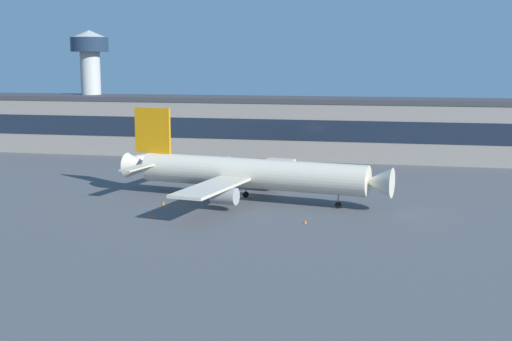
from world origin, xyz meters
The scene contains 10 objects.
ground_plane centered at (0.00, 0.00, 0.00)m, with size 600.00×600.00×0.00m, color #4C4F54.
terminal_building centered at (0.00, 54.27, 7.95)m, with size 193.24×16.10×15.85m.
airliner centered at (1.86, -3.24, 5.09)m, with size 52.24×44.69×16.52m.
control_tower centered at (-57.84, 57.45, 21.05)m, with size 10.59×10.59×33.93m.
pushback_tractor centered at (-2.40, 36.34, 1.05)m, with size 5.16×3.34×1.75m.
belt_loader centered at (-34.43, 35.96, 1.15)m, with size 4.33×6.67×1.95m.
baggage_tug centered at (-14.22, 39.02, 1.09)m, with size 3.88×2.59×1.85m.
traffic_cone_0 centered at (-9.97, -20.24, 0.33)m, with size 0.53×0.53×0.66m, color #F2590C.
traffic_cone_1 centered at (14.84, -18.48, 0.30)m, with size 0.47×0.47×0.59m, color #F2590C.
traffic_cone_2 centered at (-11.92, -9.97, 0.31)m, with size 0.50×0.50×0.62m, color #F2590C.
Camera 1 is at (29.09, -121.05, 25.40)m, focal length 47.09 mm.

